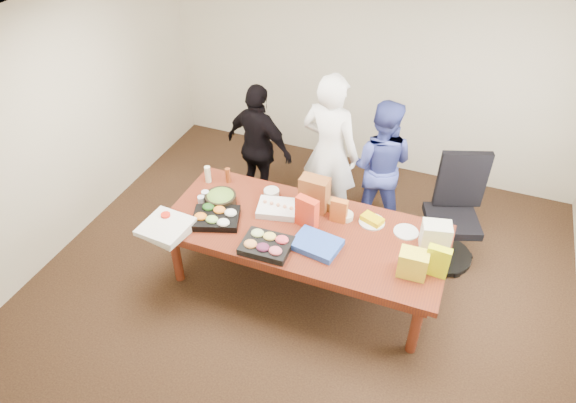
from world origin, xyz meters
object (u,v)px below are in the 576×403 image
at_px(person_center, 330,153).
at_px(person_right, 379,165).
at_px(conference_table, 303,256).
at_px(salad_bowl, 221,199).
at_px(sheet_cake, 278,209).
at_px(office_chair, 453,217).

distance_m(person_center, person_right, 0.59).
height_order(conference_table, salad_bowl, salad_bowl).
bearing_deg(sheet_cake, office_chair, 10.96).
bearing_deg(office_chair, conference_table, -165.72).
xyz_separation_m(person_right, sheet_cake, (-0.78, -1.14, -0.02)).
height_order(office_chair, salad_bowl, office_chair).
bearing_deg(person_right, conference_table, 69.19).
height_order(sheet_cake, salad_bowl, salad_bowl).
distance_m(person_center, salad_bowl, 1.35).
relative_size(conference_table, sheet_cake, 6.77).
height_order(conference_table, sheet_cake, sheet_cake).
bearing_deg(conference_table, salad_bowl, 176.43).
bearing_deg(conference_table, office_chair, 33.73).
xyz_separation_m(conference_table, person_right, (0.44, 1.29, 0.43)).
bearing_deg(person_center, office_chair, -176.90).
distance_m(conference_table, salad_bowl, 1.04).
xyz_separation_m(person_center, salad_bowl, (-0.85, -1.04, -0.15)).
bearing_deg(conference_table, person_right, 71.11).
xyz_separation_m(person_center, person_right, (0.54, 0.20, -0.15)).
distance_m(conference_table, person_center, 1.24).
relative_size(conference_table, office_chair, 2.29).
distance_m(sheet_cake, salad_bowl, 0.62).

